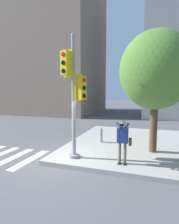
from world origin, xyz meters
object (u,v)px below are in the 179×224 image
traffic_signal_pole (73,85)px  person_photographer (123,138)px  street_tree (156,71)px  fire_hydrant (101,135)px

traffic_signal_pole → person_photographer: (2.00, -0.04, -1.97)m
street_tree → fire_hydrant: street_tree is taller
traffic_signal_pole → fire_hydrant: 3.68m
street_tree → traffic_signal_pole: bearing=-150.1°
person_photographer → street_tree: street_tree is taller
person_photographer → street_tree: (1.11, 1.83, 2.63)m
traffic_signal_pole → fire_hydrant: bearing=79.7°
traffic_signal_pole → street_tree: size_ratio=0.93×
traffic_signal_pole → fire_hydrant: size_ratio=6.33×
traffic_signal_pole → fire_hydrant: (0.47, 2.60, -2.56)m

